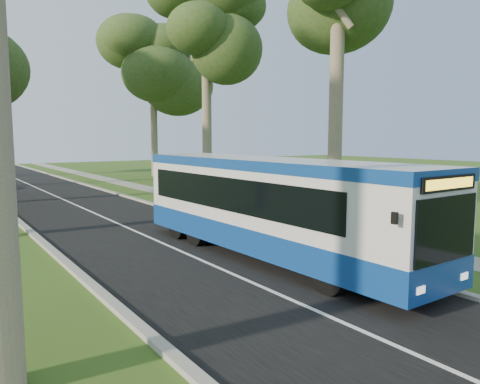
# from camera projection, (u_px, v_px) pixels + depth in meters

# --- Properties ---
(ground) EXTENTS (120.00, 120.00, 0.00)m
(ground) POSITION_uv_depth(u_px,v_px,m) (303.00, 249.00, 15.52)
(ground) COLOR #37571B
(ground) RESTS_ON ground
(road) EXTENTS (7.00, 100.00, 0.02)m
(road) POSITION_uv_depth(u_px,v_px,m) (103.00, 217.00, 21.79)
(road) COLOR black
(road) RESTS_ON ground
(kerb_east) EXTENTS (0.25, 100.00, 0.12)m
(kerb_east) POSITION_uv_depth(u_px,v_px,m) (171.00, 209.00, 23.73)
(kerb_east) COLOR #9E9B93
(kerb_east) RESTS_ON ground
(kerb_west) EXTENTS (0.25, 100.00, 0.12)m
(kerb_west) POSITION_uv_depth(u_px,v_px,m) (21.00, 224.00, 19.83)
(kerb_west) COLOR #9E9B93
(kerb_west) RESTS_ON ground
(centre_line) EXTENTS (0.12, 100.00, 0.00)m
(centre_line) POSITION_uv_depth(u_px,v_px,m) (103.00, 217.00, 21.79)
(centre_line) COLOR white
(centre_line) RESTS_ON road
(footpath) EXTENTS (1.50, 100.00, 0.02)m
(footpath) POSITION_uv_depth(u_px,v_px,m) (221.00, 206.00, 25.41)
(footpath) COLOR gray
(footpath) RESTS_ON ground
(bus) EXTENTS (2.71, 11.59, 3.06)m
(bus) POSITION_uv_depth(u_px,v_px,m) (270.00, 207.00, 14.34)
(bus) COLOR silver
(bus) RESTS_ON ground
(bus_stop_sign) EXTENTS (0.12, 0.33, 2.34)m
(bus_stop_sign) POSITION_uv_depth(u_px,v_px,m) (313.00, 202.00, 16.29)
(bus_stop_sign) COLOR gray
(bus_stop_sign) RESTS_ON ground
(bus_shelter) EXTENTS (2.10, 3.05, 2.38)m
(bus_shelter) POSITION_uv_depth(u_px,v_px,m) (340.00, 193.00, 17.13)
(bus_shelter) COLOR black
(bus_shelter) RESTS_ON ground
(litter_bin) EXTENTS (0.62, 0.62, 1.08)m
(litter_bin) POSITION_uv_depth(u_px,v_px,m) (339.00, 228.00, 16.28)
(litter_bin) COLOR black
(litter_bin) RESTS_ON ground
(tree_east_c) EXTENTS (5.20, 5.20, 15.10)m
(tree_east_c) POSITION_uv_depth(u_px,v_px,m) (206.00, 30.00, 32.80)
(tree_east_c) COLOR #7A6B56
(tree_east_c) RESTS_ON ground
(tree_east_d) EXTENTS (5.20, 5.20, 13.13)m
(tree_east_d) POSITION_uv_depth(u_px,v_px,m) (153.00, 72.00, 43.50)
(tree_east_d) COLOR #7A6B56
(tree_east_d) RESTS_ON ground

